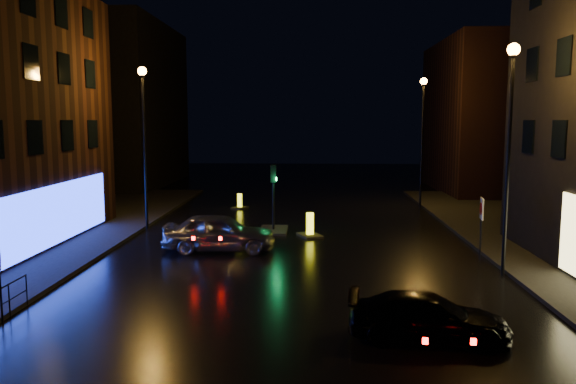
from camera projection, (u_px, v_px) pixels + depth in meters
name	position (u px, v px, depth m)	size (l,w,h in m)	color
ground	(282.00, 334.00, 15.01)	(120.00, 120.00, 0.00)	black
building_far_left	(123.00, 106.00, 49.50)	(8.00, 16.00, 14.00)	black
building_far_right	(488.00, 117.00, 45.32)	(8.00, 14.00, 12.00)	black
street_lamp_lfar	(144.00, 123.00, 28.52)	(0.44, 0.44, 8.37)	black
street_lamp_rnear	(510.00, 124.00, 19.92)	(0.44, 0.44, 8.37)	black
street_lamp_rfar	(422.00, 122.00, 35.77)	(0.44, 0.44, 8.37)	black
traffic_signal	(273.00, 222.00, 28.87)	(1.40, 2.40, 3.45)	black
silver_hatchback	(219.00, 232.00, 24.51)	(1.95, 4.85, 1.65)	#95979C
dark_sedan	(428.00, 317.00, 14.56)	(1.69, 4.16, 1.21)	black
bollard_near	(310.00, 231.00, 27.60)	(1.39, 1.62, 1.19)	black
bollard_far	(240.00, 205.00, 36.51)	(1.12, 1.31, 0.97)	black
road_sign_right	(482.00, 214.00, 22.48)	(0.15, 0.63, 2.60)	black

